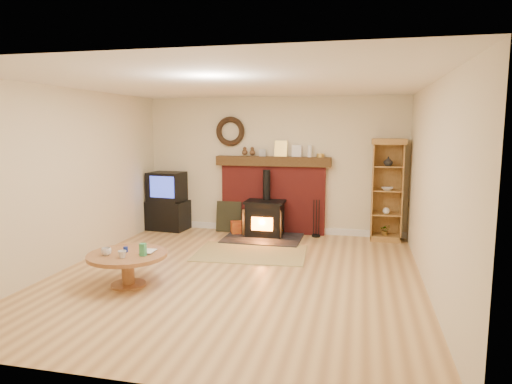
% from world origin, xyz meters
% --- Properties ---
extents(ground, '(5.50, 5.50, 0.00)m').
position_xyz_m(ground, '(0.00, 0.00, 0.00)').
color(ground, '#AB7C47').
rests_on(ground, ground).
extents(room_shell, '(5.02, 5.52, 2.61)m').
position_xyz_m(room_shell, '(-0.02, 0.09, 1.72)').
color(room_shell, beige).
rests_on(room_shell, ground).
extents(chimney_breast, '(2.20, 0.22, 1.78)m').
position_xyz_m(chimney_breast, '(0.00, 2.67, 0.80)').
color(chimney_breast, maroon).
rests_on(chimney_breast, ground).
extents(wood_stove, '(1.40, 1.00, 1.24)m').
position_xyz_m(wood_stove, '(-0.08, 2.27, 0.33)').
color(wood_stove, black).
rests_on(wood_stove, ground).
extents(area_rug, '(1.85, 1.33, 0.01)m').
position_xyz_m(area_rug, '(-0.06, 1.13, 0.01)').
color(area_rug, brown).
rests_on(area_rug, ground).
extents(tv_unit, '(0.83, 0.62, 1.15)m').
position_xyz_m(tv_unit, '(-2.11, 2.47, 0.55)').
color(tv_unit, black).
rests_on(tv_unit, ground).
extents(curio_cabinet, '(0.59, 0.42, 1.83)m').
position_xyz_m(curio_cabinet, '(2.10, 2.55, 0.92)').
color(curio_cabinet, olive).
rests_on(curio_cabinet, ground).
extents(firelog_box, '(0.46, 0.38, 0.24)m').
position_xyz_m(firelog_box, '(-0.56, 2.40, 0.12)').
color(firelog_box, orange).
rests_on(firelog_box, ground).
extents(leaning_painting, '(0.50, 0.13, 0.59)m').
position_xyz_m(leaning_painting, '(-0.85, 2.55, 0.30)').
color(leaning_painting, black).
rests_on(leaning_painting, ground).
extents(fire_tools, '(0.16, 0.16, 0.70)m').
position_xyz_m(fire_tools, '(0.86, 2.50, 0.13)').
color(fire_tools, black).
rests_on(fire_tools, ground).
extents(coffee_table, '(1.02, 1.02, 0.59)m').
position_xyz_m(coffee_table, '(-1.25, -0.70, 0.35)').
color(coffee_table, brown).
rests_on(coffee_table, ground).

